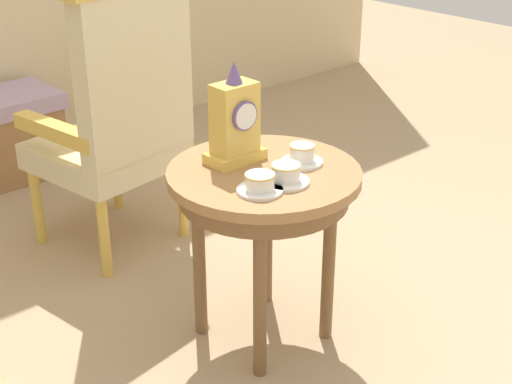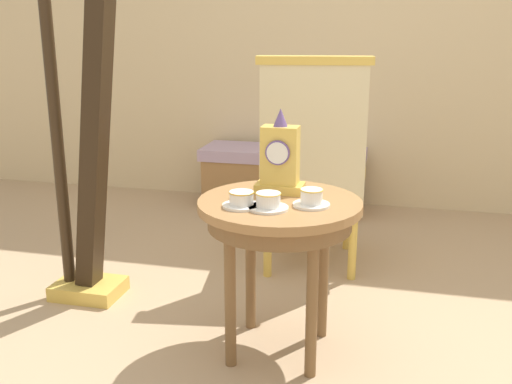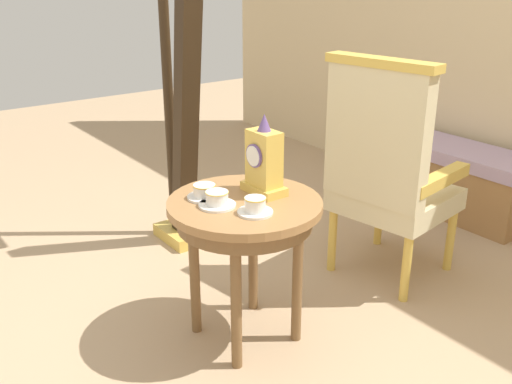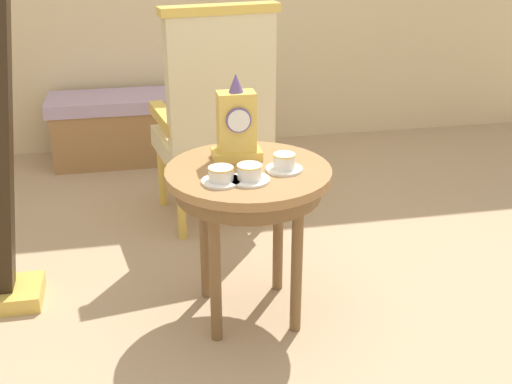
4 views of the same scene
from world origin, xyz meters
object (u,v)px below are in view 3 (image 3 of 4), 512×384
(harp, at_px, (181,117))
(window_bench, at_px, (449,177))
(teacup_left, at_px, (204,192))
(mantel_clock, at_px, (264,162))
(teacup_center, at_px, (256,206))
(armchair, at_px, (387,169))
(side_table, at_px, (245,219))
(teacup_right, at_px, (217,200))

(harp, height_order, window_bench, harp)
(teacup_left, distance_m, mantel_clock, 0.27)
(teacup_center, xyz_separation_m, window_bench, (-0.49, 1.95, -0.44))
(armchair, height_order, window_bench, armchair)
(mantel_clock, relative_size, harp, 0.18)
(side_table, xyz_separation_m, window_bench, (-0.36, 1.91, -0.33))
(harp, bearing_deg, teacup_center, -15.84)
(window_bench, bearing_deg, armchair, -71.14)
(teacup_right, bearing_deg, teacup_left, 176.88)
(harp, bearing_deg, teacup_right, -22.40)
(armchair, distance_m, window_bench, 1.17)
(teacup_left, height_order, window_bench, teacup_left)
(teacup_right, distance_m, armchair, 0.98)
(teacup_center, xyz_separation_m, mantel_clock, (-0.15, 0.15, 0.11))
(window_bench, bearing_deg, mantel_clock, -79.23)
(mantel_clock, xyz_separation_m, window_bench, (-0.34, 1.79, -0.55))
(mantel_clock, distance_m, armchair, 0.77)
(teacup_left, bearing_deg, armchair, 83.37)
(armchair, height_order, harp, harp)
(side_table, xyz_separation_m, teacup_left, (-0.12, -0.11, 0.11))
(teacup_center, xyz_separation_m, harp, (-1.10, 0.31, 0.08))
(teacup_right, bearing_deg, window_bench, 99.71)
(mantel_clock, height_order, window_bench, mantel_clock)
(side_table, relative_size, window_bench, 0.56)
(mantel_clock, xyz_separation_m, harp, (-0.95, 0.16, -0.03))
(teacup_left, xyz_separation_m, mantel_clock, (0.10, 0.23, 0.11))
(harp, bearing_deg, window_bench, 69.61)
(armchair, bearing_deg, window_bench, 108.86)
(teacup_center, height_order, armchair, armchair)
(teacup_left, xyz_separation_m, teacup_center, (0.25, 0.08, 0.00))
(teacup_left, xyz_separation_m, armchair, (0.11, 0.97, -0.07))
(teacup_right, height_order, teacup_center, teacup_center)
(mantel_clock, bearing_deg, teacup_right, -88.56)
(teacup_left, bearing_deg, window_bench, 96.89)
(teacup_center, height_order, mantel_clock, mantel_clock)
(teacup_left, xyz_separation_m, teacup_right, (0.10, -0.01, 0.00))
(mantel_clock, relative_size, window_bench, 0.29)
(side_table, distance_m, window_bench, 1.97)
(mantel_clock, relative_size, armchair, 0.29)
(teacup_center, distance_m, mantel_clock, 0.24)
(side_table, distance_m, harp, 1.03)
(teacup_center, height_order, window_bench, teacup_center)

